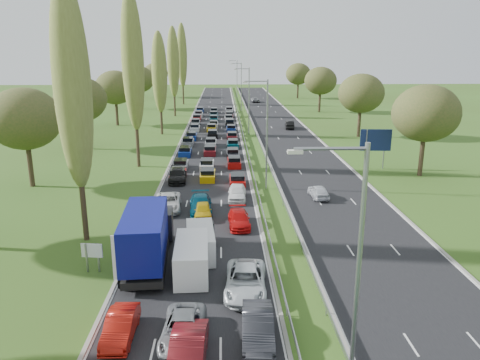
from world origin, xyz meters
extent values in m
plane|color=#354E18|center=(4.50, 80.00, 0.00)|extent=(260.00, 260.00, 0.00)
cube|color=black|center=(-2.25, 82.50, 0.00)|extent=(10.50, 215.00, 0.04)
cube|color=black|center=(11.25, 82.50, 0.00)|extent=(10.50, 215.00, 0.04)
cube|color=gray|center=(3.35, 82.50, 0.55)|extent=(0.06, 215.00, 0.32)
cube|color=gray|center=(5.65, 82.50, 0.55)|extent=(0.06, 215.00, 0.32)
cylinder|color=gray|center=(4.50, 8.00, 6.00)|extent=(0.18, 0.18, 12.00)
cylinder|color=gray|center=(4.50, 43.00, 6.00)|extent=(0.18, 0.18, 12.00)
cylinder|color=gray|center=(4.50, 78.00, 6.00)|extent=(0.18, 0.18, 12.00)
cylinder|color=gray|center=(4.50, 113.00, 6.00)|extent=(0.18, 0.18, 12.00)
cylinder|color=gray|center=(4.50, 148.00, 6.00)|extent=(0.18, 0.18, 12.00)
cylinder|color=#2D2116|center=(-11.50, 29.00, 3.60)|extent=(0.44, 0.44, 7.20)
ellipsoid|color=olive|center=(-11.50, 29.00, 12.40)|extent=(2.80, 2.80, 16.00)
cylinder|color=#2D2116|center=(-11.50, 54.00, 3.96)|extent=(0.44, 0.44, 7.92)
ellipsoid|color=olive|center=(-11.50, 54.00, 13.64)|extent=(2.80, 2.80, 17.60)
cylinder|color=#2D2116|center=(-11.50, 79.00, 3.24)|extent=(0.44, 0.44, 6.48)
ellipsoid|color=olive|center=(-11.50, 79.00, 11.16)|extent=(2.80, 2.80, 14.40)
cylinder|color=#2D2116|center=(-11.50, 104.00, 3.60)|extent=(0.44, 0.44, 7.20)
ellipsoid|color=olive|center=(-11.50, 104.00, 12.40)|extent=(2.80, 2.80, 16.00)
cylinder|color=#2D2116|center=(-11.50, 129.00, 3.96)|extent=(0.44, 0.44, 7.92)
ellipsoid|color=olive|center=(-11.50, 129.00, 13.64)|extent=(2.80, 2.80, 17.60)
cylinder|color=#2D2116|center=(-22.00, 45.00, 2.42)|extent=(0.56, 0.56, 4.84)
ellipsoid|color=#38471E|center=(-22.00, 45.00, 7.70)|extent=(8.00, 8.00, 6.80)
cylinder|color=#2D2116|center=(-22.00, 66.00, 2.42)|extent=(0.56, 0.56, 4.84)
ellipsoid|color=#38471E|center=(-22.00, 66.00, 7.70)|extent=(8.00, 8.00, 6.80)
cylinder|color=#2D2116|center=(-22.00, 90.00, 2.42)|extent=(0.56, 0.56, 4.84)
ellipsoid|color=#38471E|center=(-22.00, 90.00, 7.70)|extent=(8.00, 8.00, 6.80)
cylinder|color=#2D2116|center=(-22.00, 118.00, 2.42)|extent=(0.56, 0.56, 4.84)
ellipsoid|color=#38471E|center=(-22.00, 118.00, 7.70)|extent=(8.00, 8.00, 6.80)
cylinder|color=#2D2116|center=(-22.00, 150.00, 2.42)|extent=(0.56, 0.56, 4.84)
ellipsoid|color=#38471E|center=(-22.00, 150.00, 7.70)|extent=(8.00, 8.00, 6.80)
cylinder|color=#2D2116|center=(24.00, 48.00, 2.42)|extent=(0.56, 0.56, 4.84)
ellipsoid|color=#38471E|center=(24.00, 48.00, 7.70)|extent=(8.00, 8.00, 6.80)
cylinder|color=#2D2116|center=(24.00, 75.00, 2.42)|extent=(0.56, 0.56, 4.84)
ellipsoid|color=#38471E|center=(24.00, 75.00, 7.70)|extent=(8.00, 8.00, 6.80)
cylinder|color=#2D2116|center=(24.00, 110.00, 2.42)|extent=(0.56, 0.56, 4.84)
ellipsoid|color=#38471E|center=(24.00, 110.00, 7.70)|extent=(8.00, 8.00, 6.80)
cylinder|color=#2D2116|center=(24.00, 145.00, 2.42)|extent=(0.56, 0.56, 4.84)
ellipsoid|color=#38471E|center=(24.00, 145.00, 7.70)|extent=(8.00, 8.00, 6.80)
cube|color=#A50C0A|center=(-5.69, 47.31, 0.44)|extent=(1.75, 4.00, 0.80)
cube|color=slate|center=(-5.77, 52.29, 0.44)|extent=(1.75, 4.00, 0.80)
cube|color=navy|center=(-5.83, 60.53, 0.44)|extent=(1.75, 4.00, 0.80)
cube|color=slate|center=(-5.92, 68.11, 0.44)|extent=(1.75, 4.00, 0.80)
cube|color=navy|center=(-5.70, 73.42, 0.44)|extent=(1.75, 4.00, 0.80)
cube|color=#B2B7BC|center=(-5.61, 82.37, 0.44)|extent=(1.75, 4.00, 0.80)
cube|color=slate|center=(-5.85, 89.48, 0.44)|extent=(1.75, 4.00, 0.80)
cube|color=#A50C0A|center=(-5.95, 96.21, 0.44)|extent=(1.75, 4.00, 0.80)
cube|color=silver|center=(-5.82, 102.64, 0.44)|extent=(1.75, 4.00, 0.80)
cube|color=navy|center=(-5.87, 110.15, 0.44)|extent=(1.75, 4.00, 0.80)
cube|color=#BF990C|center=(-2.13, 47.05, 0.44)|extent=(1.75, 4.00, 0.80)
cube|color=silver|center=(-2.40, 52.26, 0.44)|extent=(1.75, 4.00, 0.80)
cube|color=#590F14|center=(-2.21, 61.28, 0.44)|extent=(1.75, 4.00, 0.80)
cube|color=#B2B7BC|center=(-2.22, 67.33, 0.44)|extent=(1.75, 4.00, 0.80)
cube|color=black|center=(-2.10, 75.46, 0.44)|extent=(1.75, 4.00, 0.80)
cube|color=#BF990C|center=(-2.44, 82.33, 0.44)|extent=(1.75, 4.00, 0.80)
cube|color=#B2B7BC|center=(-2.11, 86.90, 0.44)|extent=(1.75, 4.00, 0.80)
cube|color=#053F4C|center=(-2.20, 94.79, 0.44)|extent=(1.75, 4.00, 0.80)
cube|color=#053F4C|center=(-2.33, 101.75, 0.44)|extent=(1.75, 4.00, 0.80)
cube|color=black|center=(-2.38, 108.50, 0.44)|extent=(1.75, 4.00, 0.80)
cube|color=#A50C0A|center=(1.33, 44.53, 0.44)|extent=(1.75, 4.00, 0.80)
cube|color=#A50C0A|center=(1.20, 53.62, 0.44)|extent=(1.75, 4.00, 0.80)
cube|color=black|center=(1.12, 59.01, 0.44)|extent=(1.75, 4.00, 0.80)
cube|color=#053F4C|center=(1.30, 66.18, 0.44)|extent=(1.75, 4.00, 0.80)
cube|color=#590F14|center=(1.30, 73.08, 0.44)|extent=(1.75, 4.00, 0.80)
cube|color=navy|center=(1.31, 81.14, 0.44)|extent=(1.75, 4.00, 0.80)
cube|color=black|center=(1.16, 88.70, 0.44)|extent=(1.75, 4.00, 0.80)
cube|color=silver|center=(1.06, 95.56, 0.44)|extent=(1.75, 4.00, 0.80)
cube|color=#590F14|center=(1.27, 100.87, 0.44)|extent=(1.75, 4.00, 0.80)
cube|color=#B2B7BC|center=(1.35, 110.28, 0.44)|extent=(1.75, 4.00, 0.80)
imported|color=#961109|center=(-5.84, 15.17, 0.71)|extent=(1.49, 4.19, 1.37)
imported|color=silver|center=(-5.67, 36.23, 0.76)|extent=(2.79, 5.46, 1.48)
imported|color=black|center=(-5.66, 46.42, 0.75)|extent=(2.31, 5.15, 1.47)
imported|color=#5C0F14|center=(-2.08, 12.71, 0.82)|extent=(1.91, 4.93, 1.60)
imported|color=gray|center=(-2.49, 14.85, 0.69)|extent=(2.42, 4.88, 1.33)
imported|color=#053A4E|center=(-2.45, 35.50, 0.76)|extent=(2.39, 5.24, 1.49)
imported|color=gold|center=(-2.19, 34.05, 0.68)|extent=(1.73, 3.96, 1.33)
imported|color=black|center=(1.48, 14.70, 0.80)|extent=(1.85, 4.81, 1.56)
imported|color=silver|center=(1.08, 19.89, 0.80)|extent=(2.93, 5.74, 1.55)
imported|color=#B90B0B|center=(1.07, 31.56, 0.67)|extent=(1.98, 4.53, 1.30)
imported|color=white|center=(1.13, 39.09, 0.79)|extent=(2.04, 4.61, 1.54)
imported|color=silver|center=(9.67, 39.48, 0.70)|extent=(1.85, 4.08, 1.36)
imported|color=black|center=(12.91, 84.43, 0.79)|extent=(1.96, 4.77, 1.54)
imported|color=gray|center=(9.41, 133.48, 0.73)|extent=(2.59, 5.23, 1.42)
cube|color=black|center=(-5.74, 24.50, 0.72)|extent=(2.67, 10.01, 0.50)
cube|color=navy|center=(-5.74, 23.28, 2.73)|extent=(2.78, 7.56, 3.03)
cube|color=silver|center=(-5.74, 19.53, 2.73)|extent=(2.71, 0.06, 2.93)
cube|color=black|center=(-5.74, 28.28, 1.57)|extent=(2.71, 2.45, 2.20)
cylinder|color=black|center=(-5.74, 28.31, 0.52)|extent=(2.34, 1.00, 1.00)
cylinder|color=black|center=(-5.74, 20.70, 0.52)|extent=(2.34, 1.00, 1.00)
cube|color=white|center=(-2.50, 22.57, 1.19)|extent=(2.23, 5.57, 2.23)
cube|color=black|center=(-2.50, 25.02, 1.08)|extent=(2.17, 0.89, 1.78)
cylinder|color=black|center=(-3.44, 24.35, 0.40)|extent=(0.28, 0.76, 0.76)
cylinder|color=black|center=(-1.55, 20.79, 0.40)|extent=(0.28, 0.76, 0.76)
cube|color=silver|center=(-2.04, 25.61, 1.07)|extent=(2.01, 5.02, 2.01)
cube|color=black|center=(-2.04, 27.82, 0.97)|extent=(1.96, 0.80, 1.61)
cylinder|color=black|center=(-2.89, 27.21, 0.36)|extent=(0.25, 0.68, 0.68)
cylinder|color=black|center=(-1.19, 24.00, 0.36)|extent=(0.25, 0.68, 0.68)
cylinder|color=gray|center=(-9.80, 23.15, 1.05)|extent=(0.16, 0.16, 2.10)
cylinder|color=gray|center=(-9.00, 23.15, 1.05)|extent=(0.16, 0.16, 2.10)
cube|color=silver|center=(-9.40, 23.15, 1.60)|extent=(1.50, 0.31, 1.00)
cylinder|color=gray|center=(18.20, 51.63, 2.60)|extent=(0.16, 0.16, 5.20)
cylinder|color=gray|center=(20.60, 51.63, 2.60)|extent=(0.16, 0.16, 5.20)
cube|color=navy|center=(19.40, 51.63, 3.80)|extent=(4.00, 0.37, 2.80)
camera|label=1|loc=(-0.27, -6.98, 14.92)|focal=35.00mm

